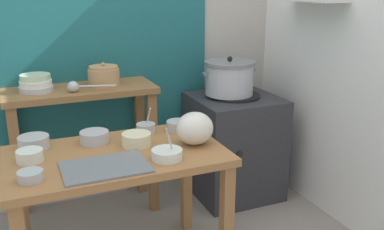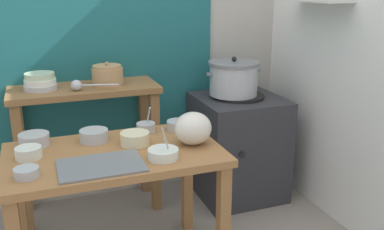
# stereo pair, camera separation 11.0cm
# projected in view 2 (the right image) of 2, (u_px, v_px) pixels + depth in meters

# --- Properties ---
(wall_back) EXTENTS (4.40, 0.12, 2.60)m
(wall_back) POSITION_uv_depth(u_px,v_px,m) (113.00, 20.00, 3.02)
(wall_back) COLOR #B2ADA3
(wall_back) RESTS_ON ground
(wall_right) EXTENTS (0.30, 3.20, 2.60)m
(wall_right) POSITION_uv_depth(u_px,v_px,m) (351.00, 25.00, 2.66)
(wall_right) COLOR white
(wall_right) RESTS_ON ground
(prep_table) EXTENTS (1.10, 0.66, 0.72)m
(prep_table) POSITION_uv_depth(u_px,v_px,m) (115.00, 171.00, 2.25)
(prep_table) COLOR #9E6B3D
(prep_table) RESTS_ON ground
(back_shelf_table) EXTENTS (0.96, 0.40, 0.90)m
(back_shelf_table) POSITION_uv_depth(u_px,v_px,m) (87.00, 119.00, 2.88)
(back_shelf_table) COLOR olive
(back_shelf_table) RESTS_ON ground
(stove_block) EXTENTS (0.60, 0.61, 0.78)m
(stove_block) POSITION_uv_depth(u_px,v_px,m) (238.00, 146.00, 3.21)
(stove_block) COLOR #2D2D33
(stove_block) RESTS_ON ground
(steamer_pot) EXTENTS (0.41, 0.37, 0.28)m
(steamer_pot) POSITION_uv_depth(u_px,v_px,m) (234.00, 78.00, 3.06)
(steamer_pot) COLOR #B7BABF
(steamer_pot) RESTS_ON stove_block
(clay_pot) EXTENTS (0.21, 0.21, 0.16)m
(clay_pot) POSITION_uv_depth(u_px,v_px,m) (107.00, 75.00, 2.85)
(clay_pot) COLOR tan
(clay_pot) RESTS_ON back_shelf_table
(bowl_stack_enamel) EXTENTS (0.21, 0.21, 0.11)m
(bowl_stack_enamel) POSITION_uv_depth(u_px,v_px,m) (40.00, 82.00, 2.73)
(bowl_stack_enamel) COLOR #B7BABF
(bowl_stack_enamel) RESTS_ON back_shelf_table
(ladle) EXTENTS (0.29, 0.11, 0.07)m
(ladle) POSITION_uv_depth(u_px,v_px,m) (79.00, 85.00, 2.70)
(ladle) COLOR #B7BABF
(ladle) RESTS_ON back_shelf_table
(serving_tray) EXTENTS (0.40, 0.28, 0.01)m
(serving_tray) POSITION_uv_depth(u_px,v_px,m) (101.00, 165.00, 2.03)
(serving_tray) COLOR slate
(serving_tray) RESTS_ON prep_table
(plastic_bag) EXTENTS (0.20, 0.19, 0.18)m
(plastic_bag) POSITION_uv_depth(u_px,v_px,m) (193.00, 128.00, 2.29)
(plastic_bag) COLOR silver
(plastic_bag) RESTS_ON prep_table
(prep_bowl_0) EXTENTS (0.13, 0.13, 0.06)m
(prep_bowl_0) POSITION_uv_depth(u_px,v_px,m) (28.00, 152.00, 2.12)
(prep_bowl_0) COLOR silver
(prep_bowl_0) RESTS_ON prep_table
(prep_bowl_1) EXTENTS (0.16, 0.16, 0.06)m
(prep_bowl_1) POSITION_uv_depth(u_px,v_px,m) (94.00, 135.00, 2.35)
(prep_bowl_1) COLOR #B7BABF
(prep_bowl_1) RESTS_ON prep_table
(prep_bowl_2) EXTENTS (0.11, 0.11, 0.16)m
(prep_bowl_2) POSITION_uv_depth(u_px,v_px,m) (146.00, 127.00, 2.49)
(prep_bowl_2) COLOR #B7BABF
(prep_bowl_2) RESTS_ON prep_table
(prep_bowl_3) EXTENTS (0.11, 0.11, 0.04)m
(prep_bowl_3) POSITION_uv_depth(u_px,v_px,m) (27.00, 172.00, 1.91)
(prep_bowl_3) COLOR #B7BABF
(prep_bowl_3) RESTS_ON prep_table
(prep_bowl_4) EXTENTS (0.16, 0.16, 0.07)m
(prep_bowl_4) POSITION_uv_depth(u_px,v_px,m) (34.00, 139.00, 2.28)
(prep_bowl_4) COLOR #B7BABF
(prep_bowl_4) RESTS_ON prep_table
(prep_bowl_5) EXTENTS (0.16, 0.16, 0.07)m
(prep_bowl_5) POSITION_uv_depth(u_px,v_px,m) (135.00, 138.00, 2.30)
(prep_bowl_5) COLOR beige
(prep_bowl_5) RESTS_ON prep_table
(prep_bowl_6) EXTENTS (0.14, 0.14, 0.06)m
(prep_bowl_6) POSITION_uv_depth(u_px,v_px,m) (178.00, 125.00, 2.53)
(prep_bowl_6) COLOR #B7BABF
(prep_bowl_6) RESTS_ON prep_table
(prep_bowl_7) EXTENTS (0.15, 0.15, 0.18)m
(prep_bowl_7) POSITION_uv_depth(u_px,v_px,m) (163.00, 153.00, 2.12)
(prep_bowl_7) COLOR silver
(prep_bowl_7) RESTS_ON prep_table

